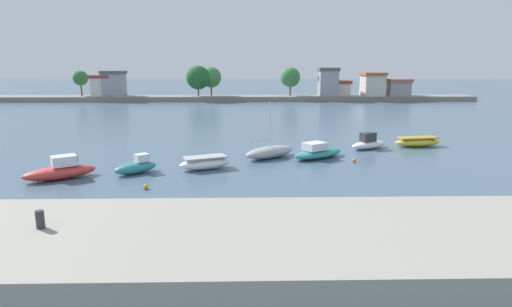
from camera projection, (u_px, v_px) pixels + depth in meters
name	position (u px, v px, depth m)	size (l,w,h in m)	color
ground_plane	(154.00, 222.00, 23.52)	(400.00, 400.00, 0.00)	#476075
seawall_embankment	(108.00, 265.00, 15.62)	(65.99, 7.43, 2.72)	#9E998C
mooring_bollard	(40.00, 220.00, 15.51)	(0.31, 0.31, 0.68)	#2D2D33
moored_boat_0	(61.00, 171.00, 32.08)	(5.37, 4.33, 1.76)	#C63833
moored_boat_1	(136.00, 167.00, 33.73)	(3.55, 3.27, 1.50)	teal
moored_boat_2	(205.00, 163.00, 35.01)	(4.66, 3.23, 1.08)	white
moored_boat_3	(270.00, 152.00, 39.16)	(5.50, 4.81, 5.16)	#9E9EA3
moored_boat_4	(317.00, 152.00, 39.04)	(5.73, 4.76, 1.50)	teal
moored_boat_5	(368.00, 143.00, 43.25)	(4.52, 3.42, 1.67)	white
moored_boat_6	(417.00, 142.00, 44.44)	(5.17, 2.36, 1.00)	yellow
mooring_buoy_0	(354.00, 160.00, 37.42)	(0.36, 0.36, 0.36)	orange
mooring_buoy_1	(146.00, 187.00, 29.55)	(0.35, 0.35, 0.35)	orange
distant_shoreline	(242.00, 89.00, 96.28)	(113.67, 7.13, 7.88)	gray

